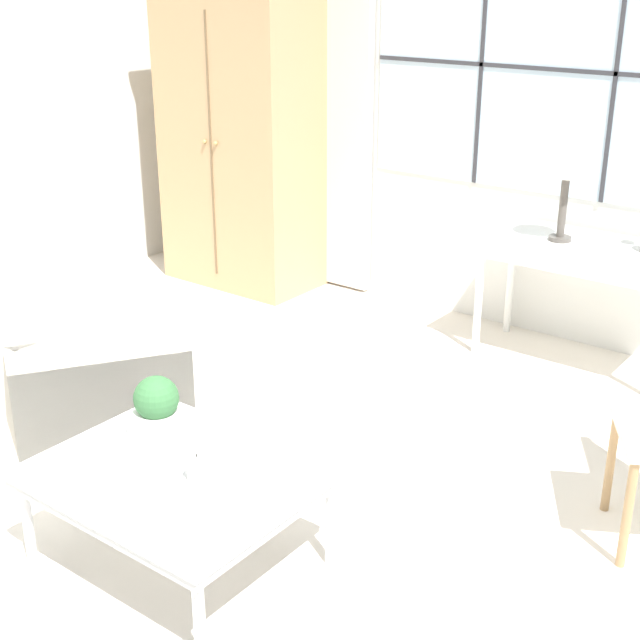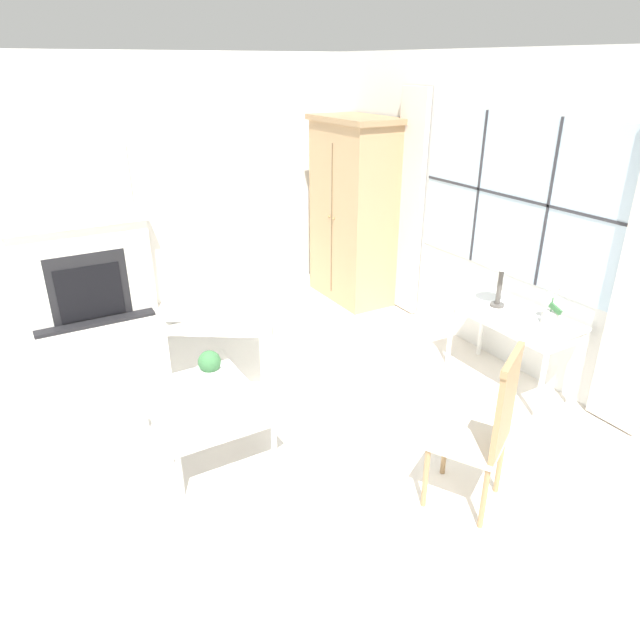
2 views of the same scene
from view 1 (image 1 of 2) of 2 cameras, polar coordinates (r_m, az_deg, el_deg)
The scene contains 9 objects.
ground_plane at distance 3.57m, azimuth -9.02°, elevation -15.24°, with size 14.00×14.00×0.00m, color silver.
wall_back_windowed at distance 5.42m, azimuth 14.21°, elevation 13.28°, with size 7.20×0.14×2.80m.
armoire at distance 6.26m, azimuth -5.06°, elevation 11.97°, with size 1.14×0.66×2.14m.
console_table at distance 5.11m, azimuth 16.75°, elevation 3.88°, with size 1.15×0.49×0.73m.
table_lamp at distance 4.96m, azimuth 15.58°, elevation 9.79°, with size 0.24×0.24×0.57m.
armchair_upholstered at distance 4.61m, azimuth -14.52°, elevation -2.58°, with size 1.16×1.15×0.79m.
coffee_table at distance 3.37m, azimuth -9.18°, elevation -10.10°, with size 1.00×0.80×0.41m.
potted_plant_small at distance 3.53m, azimuth -10.40°, elevation -5.50°, with size 0.18×0.18×0.25m.
pillar_candle at distance 3.24m, azimuth -7.84°, elevation -9.55°, with size 0.11×0.11×0.12m.
Camera 1 is at (2.13, -1.90, 2.13)m, focal length 50.00 mm.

